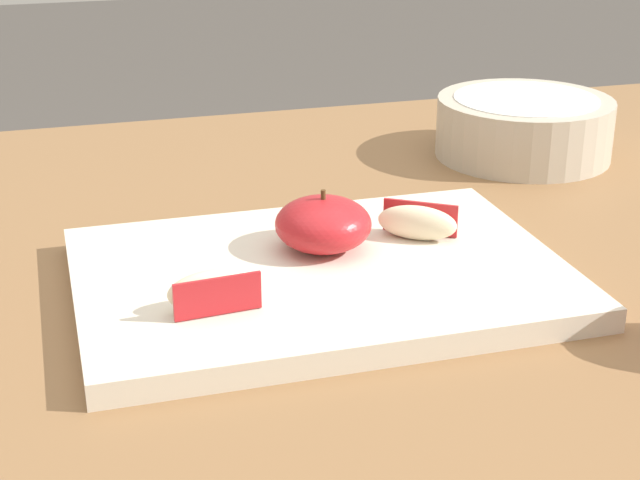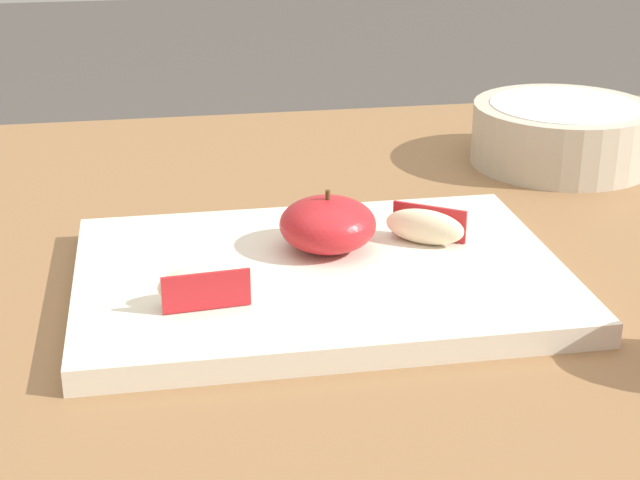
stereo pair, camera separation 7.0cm
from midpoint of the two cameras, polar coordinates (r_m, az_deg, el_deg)
name	(u,v)px [view 1 (the left image)]	position (r m, az deg, el deg)	size (l,w,h in m)	color
dining_table	(349,357)	(0.87, -0.64, -6.81)	(1.11, 0.78, 0.73)	brown
cutting_board	(320,277)	(0.71, -2.82, -2.20)	(0.35, 0.25, 0.02)	beige
apple_half_skin_up	(323,224)	(0.73, -2.56, 0.87)	(0.07, 0.07, 0.05)	#B21E23
apple_wedge_left	(417,222)	(0.75, 2.99, 0.98)	(0.06, 0.05, 0.03)	beige
apple_wedge_front	(213,290)	(0.65, -9.26, -2.93)	(0.06, 0.03, 0.03)	beige
ceramic_fruit_bowl	(524,126)	(1.02, 9.75, 6.49)	(0.18, 0.18, 0.06)	#BCB29E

